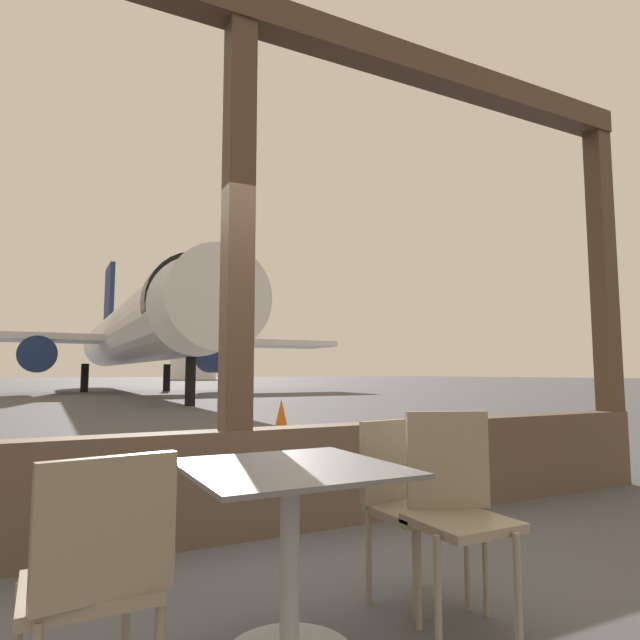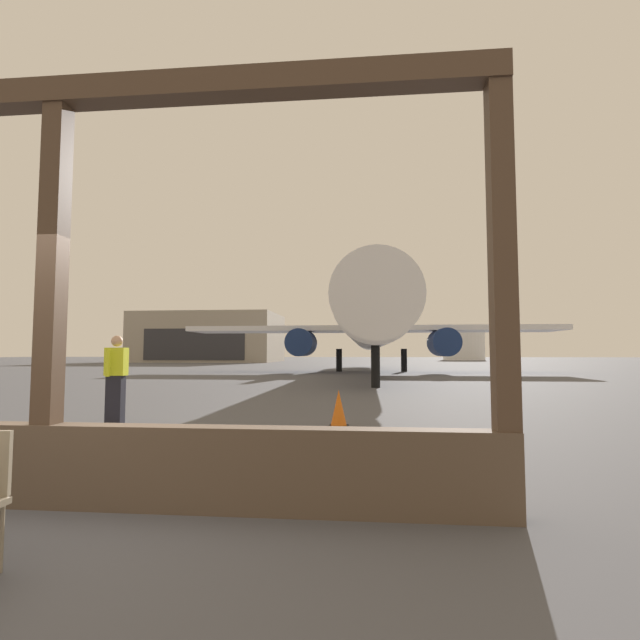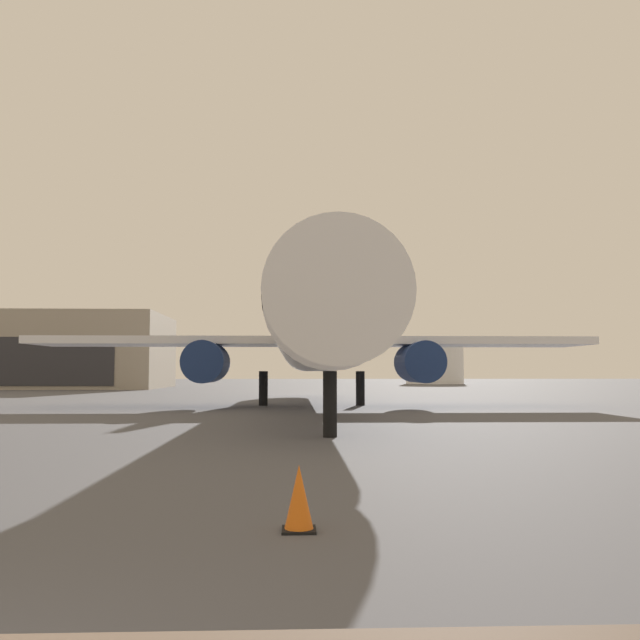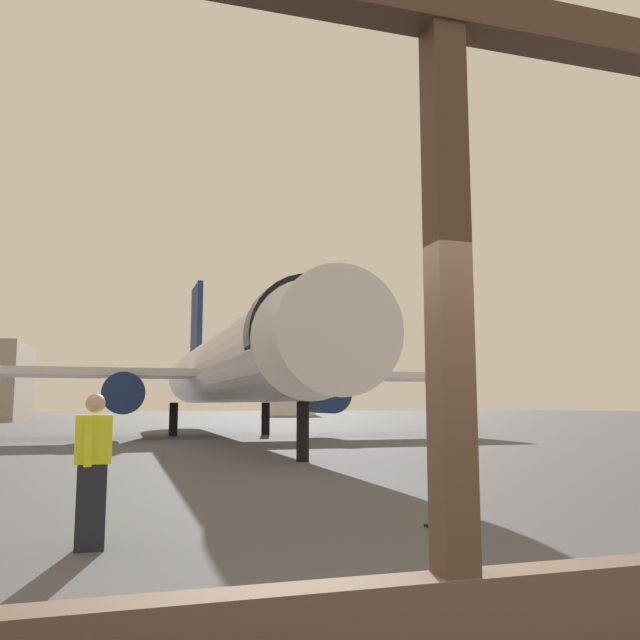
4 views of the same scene
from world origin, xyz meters
The scene contains 5 objects.
ground_plane centered at (0.00, 40.00, 0.00)m, with size 220.00×220.00×0.00m, color #4C4C51.
airplane centered at (3.31, 28.75, 3.39)m, with size 26.23×34.68×10.12m.
traffic_cone centered at (2.42, 4.86, 0.33)m, with size 0.36×0.36×0.70m.
distant_hangar centered at (-21.13, 67.11, 3.69)m, with size 20.84×14.27×7.39m.
fuel_storage_tank centered at (21.63, 89.14, 2.87)m, with size 7.75×7.75×5.74m, color white.
Camera 3 is at (2.35, -2.43, 1.68)m, focal length 38.12 mm.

